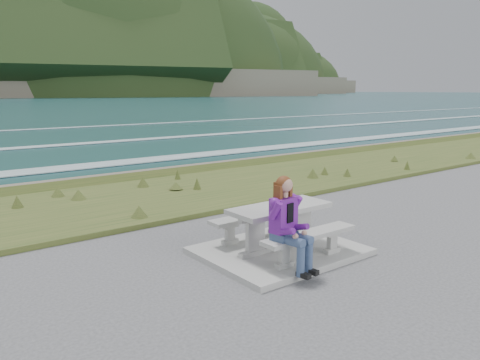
% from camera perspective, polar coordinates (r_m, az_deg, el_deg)
% --- Properties ---
extents(concrete_slab, '(2.60, 2.10, 0.10)m').
position_cam_1_polar(concrete_slab, '(8.14, 4.82, -8.60)').
color(concrete_slab, '#ADADA7').
rests_on(concrete_slab, ground).
extents(picnic_table, '(1.80, 0.75, 0.75)m').
position_cam_1_polar(picnic_table, '(7.96, 4.89, -4.30)').
color(picnic_table, '#ADADA7').
rests_on(picnic_table, concrete_slab).
extents(bench_landward, '(1.80, 0.35, 0.45)m').
position_cam_1_polar(bench_landward, '(7.54, 8.47, -7.09)').
color(bench_landward, '#ADADA7').
rests_on(bench_landward, concrete_slab).
extents(bench_seaward, '(1.80, 0.35, 0.45)m').
position_cam_1_polar(bench_seaward, '(8.53, 1.69, -4.85)').
color(bench_seaward, '#ADADA7').
rests_on(bench_seaward, concrete_slab).
extents(grass_verge, '(160.00, 4.50, 0.22)m').
position_cam_1_polar(grass_verge, '(12.17, -11.22, -2.42)').
color(grass_verge, '#2E491B').
rests_on(grass_verge, ground).
extents(shore_drop, '(160.00, 0.80, 2.20)m').
position_cam_1_polar(shore_drop, '(14.78, -16.24, -0.29)').
color(shore_drop, '#655B4C').
rests_on(shore_drop, ground).
extents(headland_range, '(729.83, 363.95, 201.70)m').
position_cam_1_polar(headland_range, '(448.84, -11.92, 11.64)').
color(headland_range, '#655B4C').
rests_on(headland_range, ground).
extents(seated_woman, '(0.49, 0.75, 1.42)m').
position_cam_1_polar(seated_woman, '(7.04, 6.27, -6.87)').
color(seated_woman, navy).
rests_on(seated_woman, concrete_slab).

